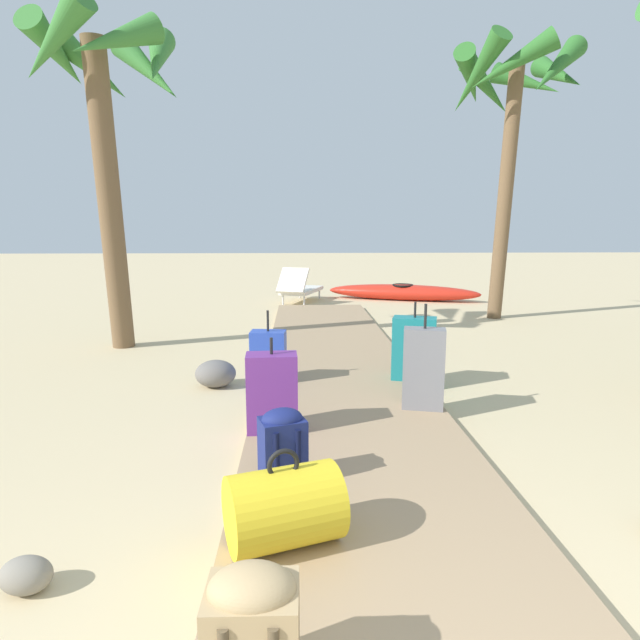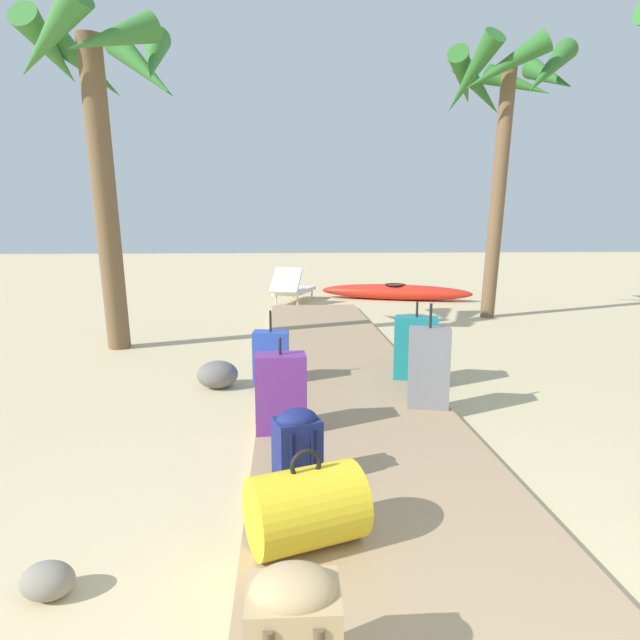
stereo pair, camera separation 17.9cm
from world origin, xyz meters
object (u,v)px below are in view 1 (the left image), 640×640
suitcase_teal (414,348)px  backpack_tan (253,631)px  suitcase_grey (424,368)px  suitcase_purple (272,392)px  palm_tree_near_left (109,96)px  backpack_navy (283,443)px  lounge_chair (300,288)px  duffel_bag_yellow (284,507)px  kayak (403,292)px  suitcase_blue (268,356)px  palm_tree_far_right (512,98)px

suitcase_teal → backpack_tan: (-1.34, -3.67, -0.07)m
suitcase_grey → suitcase_purple: (-1.29, -0.46, -0.05)m
palm_tree_near_left → backpack_navy: bearing=-60.5°
backpack_tan → lounge_chair: bearing=89.0°
backpack_navy → lounge_chair: (0.13, 8.37, 0.00)m
backpack_tan → duffel_bag_yellow: 0.86m
suitcase_grey → palm_tree_near_left: bearing=141.7°
suitcase_grey → suitcase_purple: bearing=-160.4°
kayak → backpack_navy: bearing=-106.0°
suitcase_teal → suitcase_blue: 1.50m
duffel_bag_yellow → suitcase_grey: bearing=59.1°
suitcase_grey → palm_tree_far_right: (2.53, 4.75, 3.35)m
palm_tree_far_right → lounge_chair: size_ratio=2.85×
suitcase_teal → kayak: 6.65m
backpack_tan → lounge_chair: size_ratio=0.29×
backpack_tan → kayak: size_ratio=0.14×
suitcase_teal → kayak: size_ratio=0.23×
palm_tree_far_right → duffel_bag_yellow: bearing=-118.9°
backpack_navy → palm_tree_near_left: 5.47m
lounge_chair → backpack_tan: bearing=-91.0°
duffel_bag_yellow → palm_tree_near_left: (-2.30, 4.66, 2.99)m
suitcase_teal → backpack_navy: 2.51m
suitcase_blue → duffel_bag_yellow: bearing=-85.2°
suitcase_blue → palm_tree_far_right: 6.50m
suitcase_blue → lounge_chair: size_ratio=0.45×
suitcase_teal → duffel_bag_yellow: 3.08m
suitcase_teal → backpack_tan: bearing=-110.1°
suitcase_purple → kayak: size_ratio=0.21×
suitcase_grey → palm_tree_near_left: size_ratio=0.21×
suitcase_teal → palm_tree_far_right: (2.42, 3.87, 3.38)m
suitcase_blue → kayak: bearing=67.6°
backpack_tan → palm_tree_far_right: 9.10m
duffel_bag_yellow → lounge_chair: bearing=89.3°
suitcase_grey → palm_tree_far_right: size_ratio=0.20×
backpack_navy → palm_tree_near_left: bearing=119.5°
suitcase_blue → suitcase_purple: bearing=-85.5°
suitcase_purple → kayak: 8.29m
kayak → lounge_chair: bearing=-172.2°
palm_tree_far_right → suitcase_grey: bearing=-118.0°
suitcase_grey → palm_tree_near_left: palm_tree_near_left is taller
duffel_bag_yellow → palm_tree_far_right: palm_tree_far_right is taller
suitcase_purple → palm_tree_near_left: size_ratio=0.17×
suitcase_purple → suitcase_blue: bearing=94.5°
backpack_navy → palm_tree_near_left: palm_tree_near_left is taller
backpack_tan → kayak: backpack_tan is taller
backpack_tan → suitcase_blue: size_ratio=0.65×
suitcase_teal → kayak: (1.20, 6.54, -0.23)m
palm_tree_near_left → suitcase_blue: bearing=-42.1°
backpack_tan → suitcase_blue: suitcase_blue is taller
lounge_chair → duffel_bag_yellow: bearing=-90.7°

